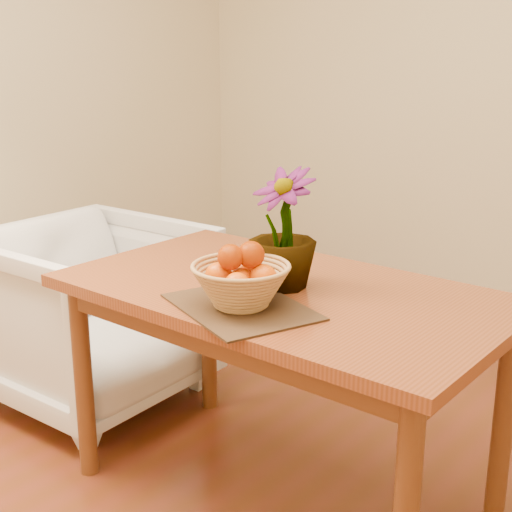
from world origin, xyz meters
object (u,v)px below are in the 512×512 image
Objects in this scene: potted_plant at (283,229)px; armchair at (93,305)px; wicker_basket at (241,287)px; table at (282,313)px.

potted_plant reaches higher than armchair.
table is at bearing 95.41° from wicker_basket.
potted_plant is at bearing -96.49° from armchair.
table is 3.73× the size of potted_plant.
potted_plant is at bearing 151.67° from table.
armchair reaches higher than table.
wicker_basket reaches higher than armchair.
armchair is (-1.09, 0.30, -0.39)m from wicker_basket.
table is 1.65× the size of armchair.
potted_plant is (-0.02, 0.23, 0.12)m from wicker_basket.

